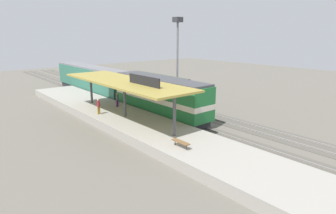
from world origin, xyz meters
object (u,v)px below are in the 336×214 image
(locomotive, at_px, (159,96))
(person_walking, at_px, (98,106))
(freight_car, at_px, (155,87))
(person_waiting, at_px, (117,99))
(platform_bench, at_px, (181,142))
(light_mast, at_px, (178,41))
(passenger_carriage_single, at_px, (91,79))

(locomotive, bearing_deg, person_walking, 158.87)
(freight_car, bearing_deg, person_walking, -158.18)
(person_waiting, bearing_deg, locomotive, -53.35)
(platform_bench, bearing_deg, person_walking, 92.03)
(light_mast, bearing_deg, freight_car, 159.13)
(platform_bench, height_order, person_walking, person_walking)
(locomotive, bearing_deg, person_waiting, 126.65)
(person_waiting, distance_m, person_walking, 3.74)
(light_mast, xyz_separation_m, person_waiting, (-10.94, -1.48, -6.54))
(freight_car, bearing_deg, locomotive, -123.61)
(light_mast, height_order, person_walking, light_mast)
(freight_car, relative_size, light_mast, 1.03)
(platform_bench, distance_m, person_walking, 12.78)
(passenger_carriage_single, bearing_deg, platform_bench, -101.98)
(locomotive, bearing_deg, passenger_carriage_single, 90.00)
(platform_bench, relative_size, person_walking, 0.99)
(person_walking, bearing_deg, platform_bench, -87.97)
(passenger_carriage_single, bearing_deg, locomotive, -90.00)
(freight_car, relative_size, person_walking, 7.02)
(locomotive, relative_size, passenger_carriage_single, 0.72)
(person_waiting, bearing_deg, light_mast, 7.70)
(platform_bench, xyz_separation_m, freight_car, (10.60, 17.19, 0.63))
(locomotive, height_order, person_waiting, locomotive)
(passenger_carriage_single, bearing_deg, person_walking, -112.60)
(locomotive, distance_m, light_mast, 11.37)
(platform_bench, distance_m, locomotive, 11.94)
(freight_car, bearing_deg, platform_bench, -121.66)
(locomotive, height_order, freight_car, locomotive)
(passenger_carriage_single, xyz_separation_m, person_waiting, (-3.14, -13.78, -0.46))
(freight_car, height_order, person_waiting, freight_car)
(locomotive, relative_size, person_waiting, 8.44)
(passenger_carriage_single, bearing_deg, light_mast, -57.62)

